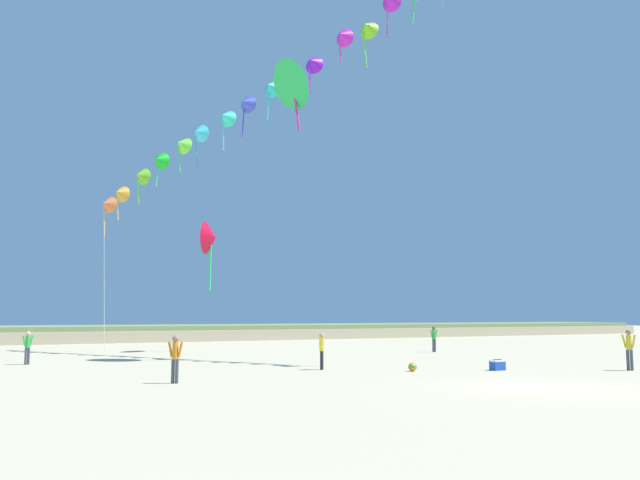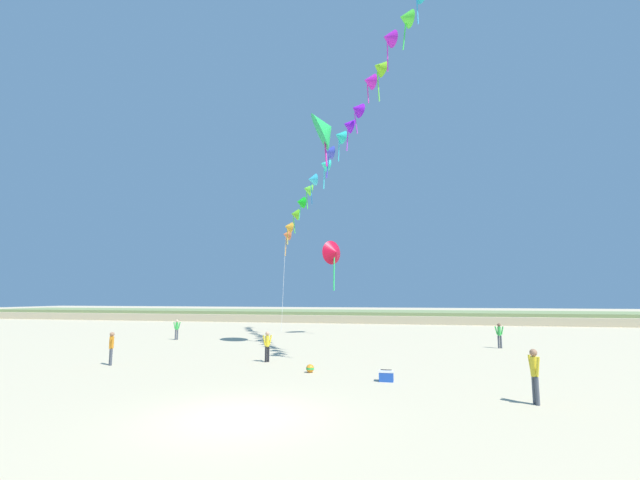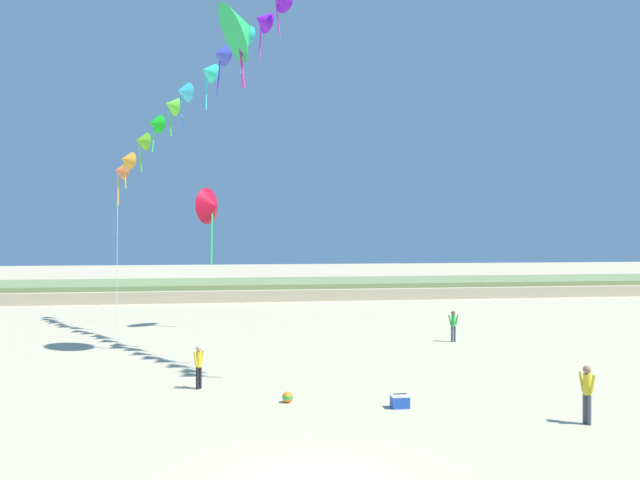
# 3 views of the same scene
# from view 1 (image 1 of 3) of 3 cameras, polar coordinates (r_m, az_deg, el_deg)

# --- Properties ---
(ground_plane) EXTENTS (240.00, 240.00, 0.00)m
(ground_plane) POSITION_cam_1_polar(r_m,az_deg,el_deg) (23.07, 18.34, -11.79)
(ground_plane) COLOR beige
(dune_ridge) EXTENTS (120.00, 12.88, 1.37)m
(dune_ridge) POSITION_cam_1_polar(r_m,az_deg,el_deg) (66.18, -13.92, -7.58)
(dune_ridge) COLOR #BFAE8B
(dune_ridge) RESTS_ON ground
(person_near_left) EXTENTS (0.48, 0.43, 1.62)m
(person_near_left) POSITION_cam_1_polar(r_m,az_deg,el_deg) (24.02, -12.10, -9.51)
(person_near_left) COLOR #474C56
(person_near_left) RESTS_ON ground
(person_near_right) EXTENTS (0.42, 0.46, 1.56)m
(person_near_right) POSITION_cam_1_polar(r_m,az_deg,el_deg) (29.29, 0.15, -9.12)
(person_near_right) COLOR black
(person_near_right) RESTS_ON ground
(person_mid_center) EXTENTS (0.53, 0.30, 1.56)m
(person_mid_center) POSITION_cam_1_polar(r_m,az_deg,el_deg) (35.15, -23.40, -8.14)
(person_mid_center) COLOR #474C56
(person_mid_center) RESTS_ON ground
(person_far_left) EXTENTS (0.56, 0.22, 1.62)m
(person_far_left) POSITION_cam_1_polar(r_m,az_deg,el_deg) (43.86, 9.57, -8.07)
(person_far_left) COLOR #474C56
(person_far_left) RESTS_ON ground
(person_far_right) EXTENTS (0.26, 0.59, 1.71)m
(person_far_right) POSITION_cam_1_polar(r_m,az_deg,el_deg) (31.71, 24.59, -8.17)
(person_far_right) COLOR #474C56
(person_far_right) RESTS_ON ground
(kite_banner_string) EXTENTS (19.40, 26.62, 25.08)m
(kite_banner_string) POSITION_cam_1_polar(r_m,az_deg,el_deg) (40.73, -0.43, 15.08)
(kite_banner_string) COLOR #DE6F3E
(large_kite_low_lead) EXTENTS (2.51, 3.11, 4.14)m
(large_kite_low_lead) POSITION_cam_1_polar(r_m,az_deg,el_deg) (37.78, -1.98, 13.10)
(large_kite_low_lead) COLOR #26C952
(large_kite_mid_trail) EXTENTS (1.89, 2.15, 4.53)m
(large_kite_mid_trail) POSITION_cam_1_polar(r_m,az_deg,el_deg) (44.52, -9.18, 0.16)
(large_kite_mid_trail) COLOR red
(beach_cooler) EXTENTS (0.58, 0.41, 0.46)m
(beach_cooler) POSITION_cam_1_polar(r_m,az_deg,el_deg) (29.98, 14.71, -10.17)
(beach_cooler) COLOR blue
(beach_cooler) RESTS_ON ground
(beach_ball) EXTENTS (0.36, 0.36, 0.36)m
(beach_ball) POSITION_cam_1_polar(r_m,az_deg,el_deg) (28.77, 7.80, -10.55)
(beach_ball) COLOR orange
(beach_ball) RESTS_ON ground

